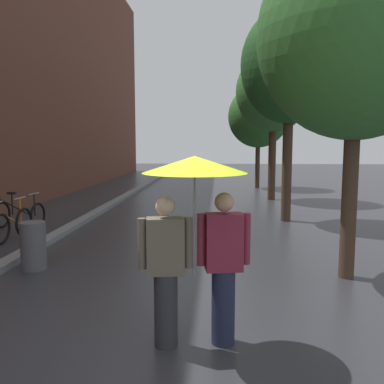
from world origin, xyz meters
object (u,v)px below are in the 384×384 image
street_tree_2 (274,92)px  street_tree_3 (258,116)px  street_tree_1 (290,66)px  parked_bicycle_2 (4,221)px  parked_bicycle_3 (20,214)px  street_tree_0 (357,35)px  litter_bin (33,246)px  couple_under_umbrella (195,221)px

street_tree_2 → street_tree_3: street_tree_2 is taller
street_tree_2 → street_tree_3: bearing=92.2°
street_tree_1 → parked_bicycle_2: bearing=-161.2°
parked_bicycle_3 → street_tree_0: bearing=-25.3°
street_tree_2 → street_tree_3: size_ratio=1.14×
street_tree_1 → parked_bicycle_3: 8.30m
street_tree_2 → litter_bin: 11.45m
street_tree_3 → parked_bicycle_2: size_ratio=4.47×
parked_bicycle_3 → parked_bicycle_2: bearing=-87.0°
street_tree_3 → parked_bicycle_2: (-7.06, -11.19, -3.15)m
street_tree_1 → street_tree_3: bearing=90.1°
street_tree_1 → litter_bin: (-5.19, -4.93, -3.92)m
street_tree_0 → parked_bicycle_3: street_tree_0 is taller
street_tree_1 → couple_under_umbrella: size_ratio=2.86×
couple_under_umbrella → street_tree_1: bearing=73.7°
street_tree_1 → couple_under_umbrella: street_tree_1 is taller
parked_bicycle_3 → litter_bin: size_ratio=1.35×
parked_bicycle_2 → litter_bin: parked_bicycle_2 is taller
street_tree_2 → couple_under_umbrella: street_tree_2 is taller
couple_under_umbrella → street_tree_2: bearing=79.0°
parked_bicycle_3 → litter_bin: 3.89m
street_tree_0 → street_tree_2: bearing=90.4°
street_tree_0 → street_tree_3: size_ratio=1.10×
street_tree_3 → couple_under_umbrella: 16.52m
street_tree_1 → couple_under_umbrella: (-2.18, -7.46, -2.95)m
street_tree_2 → litter_bin: bearing=-119.6°
parked_bicycle_3 → litter_bin: bearing=-60.3°
parked_bicycle_2 → street_tree_0: bearing=-19.6°
parked_bicycle_2 → couple_under_umbrella: 7.11m
parked_bicycle_2 → litter_bin: size_ratio=1.33×
parked_bicycle_3 → litter_bin: parked_bicycle_3 is taller
street_tree_1 → parked_bicycle_2: (-7.08, -2.41, -3.97)m
litter_bin → parked_bicycle_3: bearing=119.7°
couple_under_umbrella → litter_bin: size_ratio=2.46×
street_tree_3 → parked_bicycle_3: (-7.10, -10.32, -3.15)m
parked_bicycle_2 → parked_bicycle_3: (-0.04, 0.86, 0.00)m
street_tree_2 → parked_bicycle_3: street_tree_2 is taller
street_tree_1 → couple_under_umbrella: 8.31m
street_tree_2 → couple_under_umbrella: 12.48m
street_tree_0 → parked_bicycle_2: 8.50m
couple_under_umbrella → litter_bin: couple_under_umbrella is taller
street_tree_2 → parked_bicycle_3: (-7.27, -6.03, -3.81)m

